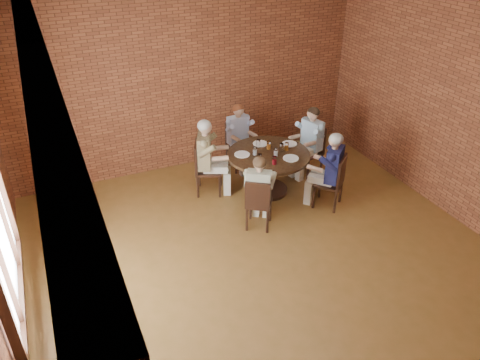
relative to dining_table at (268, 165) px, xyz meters
name	(u,v)px	position (x,y,z in m)	size (l,w,h in m)	color
floor	(276,272)	(-0.85, -1.94, -0.53)	(7.00, 7.00, 0.00)	brown
ceiling	(289,18)	(-0.85, -1.94, 2.87)	(7.00, 7.00, 0.00)	white
wall_back	(188,78)	(-0.85, 1.56, 1.17)	(7.00, 7.00, 0.00)	brown
wall_right	(480,120)	(2.40, -1.94, 1.17)	(7.00, 7.00, 0.00)	brown
ceiling_beam	(34,59)	(-3.30, -1.94, 2.74)	(0.22, 6.90, 0.26)	black
dining_table	(268,165)	(0.00, 0.00, 0.00)	(1.41, 1.41, 0.75)	black
chair_a	(312,148)	(1.05, 0.29, -0.03)	(0.51, 0.51, 0.92)	black
diner_a	(309,142)	(0.97, 0.27, 0.13)	(0.51, 0.63, 1.31)	teal
chair_b	(237,143)	(-0.11, 1.07, -0.03)	(0.44, 0.44, 0.90)	black
diner_b	(239,137)	(-0.11, 0.99, 0.11)	(0.49, 0.61, 1.27)	#A1AECD
chair_c	(203,166)	(-1.02, 0.44, -0.01)	(0.58, 0.58, 0.95)	black
diner_c	(208,157)	(-0.94, 0.40, 0.15)	(0.54, 0.67, 1.36)	brown
chair_d	(258,202)	(-0.64, -0.92, -0.04)	(0.53, 0.53, 0.88)	black
diner_d	(259,192)	(-0.59, -0.86, 0.09)	(0.47, 0.58, 1.23)	tan
chair_e	(334,180)	(0.77, -0.86, -0.02)	(0.60, 0.60, 0.93)	black
diner_e	(330,171)	(0.71, -0.80, 0.13)	(0.52, 0.64, 1.33)	#181A44
plate_a	(290,144)	(0.50, 0.16, 0.23)	(0.26, 0.26, 0.01)	white
plate_b	(260,144)	(0.03, 0.38, 0.23)	(0.26, 0.26, 0.01)	white
plate_c	(242,154)	(-0.43, 0.14, 0.23)	(0.26, 0.26, 0.01)	white
plate_d	(291,158)	(0.25, -0.31, 0.23)	(0.26, 0.26, 0.01)	white
glass_a	(282,147)	(0.24, -0.01, 0.29)	(0.07, 0.07, 0.14)	white
glass_b	(269,145)	(0.07, 0.15, 0.29)	(0.07, 0.07, 0.14)	white
glass_c	(258,143)	(-0.06, 0.29, 0.29)	(0.07, 0.07, 0.14)	white
glass_d	(255,151)	(-0.24, 0.05, 0.29)	(0.07, 0.07, 0.14)	white
glass_e	(260,158)	(-0.27, -0.21, 0.29)	(0.07, 0.07, 0.14)	white
glass_f	(274,160)	(-0.09, -0.38, 0.29)	(0.07, 0.07, 0.14)	white
glass_g	(276,152)	(0.06, -0.13, 0.29)	(0.07, 0.07, 0.14)	white
glass_h	(287,146)	(0.33, -0.02, 0.29)	(0.07, 0.07, 0.14)	white
smartphone	(293,158)	(0.29, -0.32, 0.23)	(0.07, 0.13, 0.01)	black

